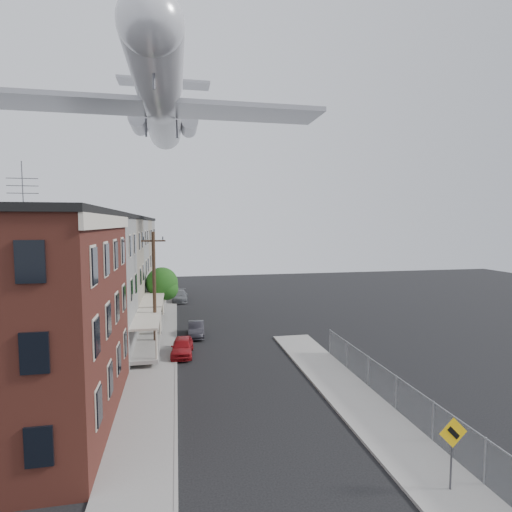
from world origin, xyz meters
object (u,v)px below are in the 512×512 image
(car_near, at_px, (182,347))
(utility_pole, at_px, (154,289))
(car_mid, at_px, (196,329))
(warning_sign, at_px, (452,442))
(street_tree, at_px, (163,285))
(car_far, at_px, (180,296))
(airplane, at_px, (161,102))

(car_near, bearing_deg, utility_pole, 139.77)
(car_mid, bearing_deg, utility_pole, -137.34)
(warning_sign, bearing_deg, street_tree, 110.58)
(warning_sign, relative_size, car_far, 0.61)
(car_mid, distance_m, airplane, 19.79)
(utility_pole, distance_m, car_far, 19.21)
(car_mid, distance_m, car_far, 15.94)
(utility_pole, distance_m, car_mid, 5.89)
(car_near, bearing_deg, warning_sign, -57.25)
(warning_sign, height_order, car_mid, warning_sign)
(utility_pole, height_order, car_mid, utility_pole)
(street_tree, distance_m, car_far, 9.34)
(warning_sign, bearing_deg, car_far, 103.71)
(street_tree, height_order, airplane, airplane)
(utility_pole, bearing_deg, car_far, 83.89)
(car_far, height_order, airplane, airplane)
(car_near, bearing_deg, car_far, 94.40)
(warning_sign, distance_m, airplane, 32.16)
(street_tree, bearing_deg, car_near, -82.00)
(car_mid, height_order, car_far, car_far)
(utility_pole, bearing_deg, warning_sign, -59.52)
(utility_pole, height_order, street_tree, utility_pole)
(car_near, relative_size, car_mid, 1.02)
(car_near, distance_m, airplane, 20.78)
(car_near, bearing_deg, street_tree, 102.40)
(utility_pole, xyz_separation_m, airplane, (0.60, 5.29, 15.39))
(car_mid, bearing_deg, airplane, 138.39)
(warning_sign, bearing_deg, car_near, 118.35)
(car_mid, xyz_separation_m, car_far, (-1.23, 15.89, 0.05))
(warning_sign, relative_size, utility_pole, 0.31)
(warning_sign, distance_m, car_far, 38.83)
(car_near, distance_m, car_far, 20.66)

